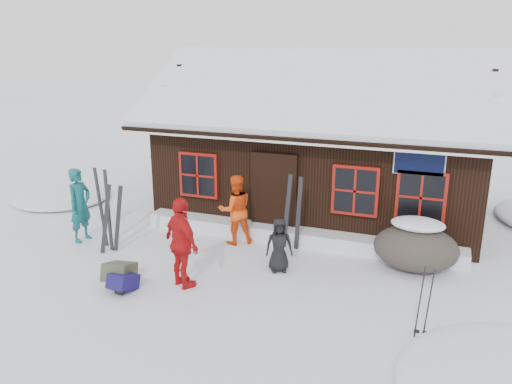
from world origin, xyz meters
TOP-DOWN VIEW (x-y plane):
  - ground at (0.00, 0.00)m, footprint 120.00×120.00m
  - mountain_hut at (1.50, 4.98)m, footprint 8.90×6.09m
  - snow_drift at (1.50, 2.25)m, footprint 7.60×0.60m
  - snow_mounds at (1.65, 1.86)m, footprint 20.60×13.20m
  - skier_teal at (-3.26, 0.58)m, footprint 0.45×0.66m
  - skier_orange_left at (0.20, 1.72)m, footprint 1.01×0.97m
  - skier_orange_right at (0.12, -0.67)m, footprint 1.12×0.90m
  - skier_crouched at (1.62, 0.64)m, footprint 0.65×0.56m
  - boulder at (4.22, 1.70)m, footprint 1.70×1.28m
  - ski_pair_left at (-2.15, 0.27)m, footprint 0.56×0.29m
  - ski_pair_mid at (-2.45, 0.43)m, footprint 0.52×0.24m
  - ski_pair_right at (1.53, 1.87)m, footprint 0.51×0.17m
  - ski_poles at (4.50, -0.86)m, footprint 0.22×0.11m
  - backpack_blue at (-0.83, -1.26)m, footprint 0.42×0.54m
  - backpack_olive at (-1.07, -1.02)m, footprint 0.58×0.70m

SIDE VIEW (x-z plane):
  - ground at x=0.00m, z-range 0.00..0.00m
  - snow_mounds at x=1.65m, z-range -0.24..0.24m
  - backpack_blue at x=-0.83m, z-range 0.00..0.28m
  - backpack_olive at x=-1.07m, z-range 0.00..0.34m
  - snow_drift at x=1.50m, z-range 0.00..0.35m
  - boulder at x=4.22m, z-range 0.01..1.00m
  - skier_crouched at x=1.62m, z-range 0.00..1.13m
  - ski_poles at x=4.50m, z-range -0.04..1.20m
  - ski_pair_left at x=-2.15m, z-range -0.05..1.56m
  - skier_orange_left at x=0.20m, z-range 0.00..1.64m
  - ski_pair_right at x=1.53m, z-range -0.05..1.73m
  - skier_teal at x=-3.26m, z-range 0.00..1.75m
  - skier_orange_right at x=0.12m, z-range 0.00..1.78m
  - ski_pair_mid at x=-2.45m, z-range -0.05..1.85m
  - mountain_hut at x=1.50m, z-range -0.63..3.79m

